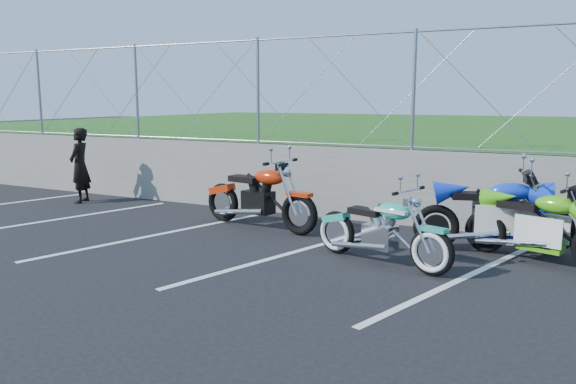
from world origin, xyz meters
The scene contains 10 objects.
ground centered at (0.00, 0.00, 0.00)m, with size 90.00×90.00×0.00m, color black.
retaining_wall centered at (0.00, 3.50, 0.65)m, with size 30.00×0.22×1.30m, color slate.
grass_field centered at (0.00, 13.50, 0.65)m, with size 30.00×20.00×1.30m, color #1D4B14.
chain_link_fence centered at (0.00, 3.50, 2.30)m, with size 28.00×0.03×2.00m.
parking_lines centered at (1.20, 1.00, 0.00)m, with size 18.29×4.31×0.01m.
cruiser_turquoise centered at (1.29, 1.02, 0.42)m, with size 2.04×0.78×1.04m.
naked_orange centered at (-1.17, 2.10, 0.50)m, with size 2.34×0.79×1.17m.
sportbike_green centered at (3.13, 2.03, 0.46)m, with size 1.99×0.80×1.06m.
sportbike_blue centered at (2.54, 2.32, 0.50)m, with size 2.17×0.87×1.15m.
person_standing centered at (-5.71, 2.48, 0.78)m, with size 0.57×0.37×1.56m, color black.
Camera 1 is at (3.40, -5.96, 2.18)m, focal length 35.00 mm.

